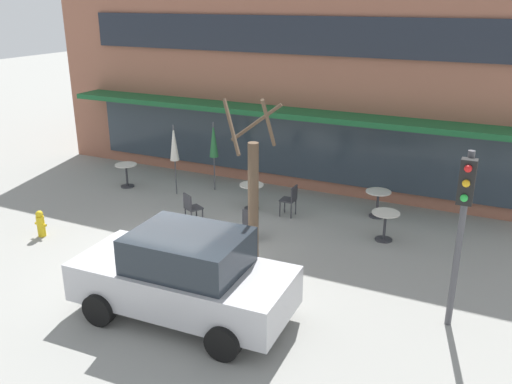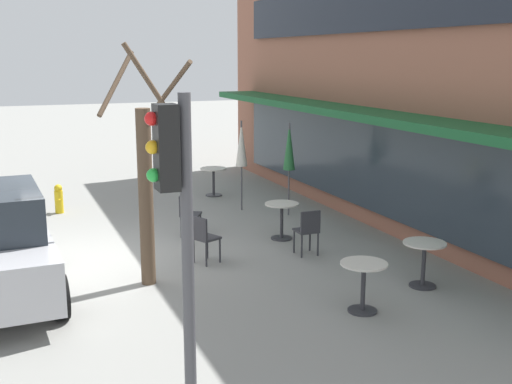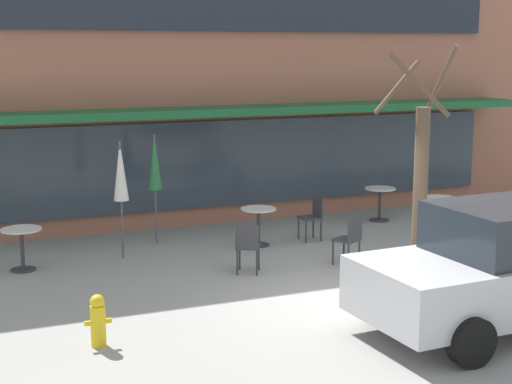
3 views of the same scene
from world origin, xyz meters
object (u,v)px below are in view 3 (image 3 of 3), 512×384
cafe_table_mid_patio (439,209)px  patio_umbrella_cream_folded (121,172)px  cafe_chair_0 (313,215)px  parked_sedan (506,267)px  cafe_table_near_wall (380,198)px  cafe_table_by_tree (22,242)px  fire_hydrant (98,320)px  cafe_chair_2 (350,237)px  patio_umbrella_green_folded (155,163)px  cafe_chair_1 (248,245)px  street_tree (420,180)px  cafe_table_streetside (258,220)px

cafe_table_mid_patio → patio_umbrella_cream_folded: patio_umbrella_cream_folded is taller
cafe_table_mid_patio → cafe_chair_0: 2.80m
parked_sedan → cafe_table_near_wall: bearing=72.5°
cafe_table_by_tree → fire_hydrant: cafe_table_by_tree is taller
cafe_chair_2 → fire_hydrant: bearing=-157.2°
cafe_table_near_wall → cafe_chair_2: 3.89m
patio_umbrella_green_folded → cafe_chair_1: bearing=-72.7°
cafe_chair_1 → cafe_chair_2: (1.89, -0.23, 0.00)m
patio_umbrella_green_folded → cafe_chair_1: (0.85, -2.74, -1.10)m
cafe_chair_0 → street_tree: street_tree is taller
cafe_table_streetside → fire_hydrant: 5.74m
cafe_chair_0 → fire_hydrant: size_ratio=1.26×
cafe_table_by_tree → patio_umbrella_cream_folded: patio_umbrella_cream_folded is taller
cafe_table_streetside → cafe_chair_0: 1.21m
cafe_chair_1 → cafe_table_streetside: bearing=61.4°
cafe_table_mid_patio → cafe_chair_1: bearing=-165.4°
cafe_table_streetside → cafe_table_mid_patio: size_ratio=1.00×
cafe_table_streetside → patio_umbrella_cream_folded: bearing=177.2°
cafe_table_mid_patio → parked_sedan: size_ratio=0.18×
cafe_chair_1 → patio_umbrella_cream_folded: bearing=132.9°
cafe_chair_0 → cafe_chair_2: 1.99m
cafe_chair_0 → parked_sedan: parked_sedan is taller
cafe_table_by_tree → street_tree: (6.10, -3.13, 1.19)m
cafe_table_streetside → street_tree: size_ratio=0.19×
patio_umbrella_cream_folded → parked_sedan: size_ratio=0.52×
patio_umbrella_cream_folded → fire_hydrant: (-1.34, -4.20, -1.27)m
cafe_table_streetside → cafe_table_mid_patio: (3.98, -0.46, 0.00)m
cafe_table_streetside → parked_sedan: 5.76m
cafe_chair_2 → street_tree: street_tree is taller
cafe_table_mid_patio → patio_umbrella_green_folded: bearing=165.9°
patio_umbrella_cream_folded → cafe_table_by_tree: bearing=-176.0°
cafe_table_streetside → cafe_chair_1: (-0.95, -1.75, 0.01)m
cafe_table_streetside → cafe_table_mid_patio: bearing=-6.6°
cafe_table_by_tree → cafe_chair_2: 5.81m
cafe_table_by_tree → cafe_table_near_wall: bearing=7.2°
cafe_chair_0 → parked_sedan: 5.60m
cafe_table_near_wall → patio_umbrella_cream_folded: (-6.13, -0.88, 1.11)m
cafe_table_streetside → patio_umbrella_cream_folded: (-2.70, 0.13, 1.11)m
cafe_table_near_wall → fire_hydrant: (-7.47, -5.08, -0.16)m
cafe_table_by_tree → cafe_table_mid_patio: size_ratio=1.00×
cafe_chair_2 → parked_sedan: 3.66m
street_tree → cafe_table_streetside: bearing=116.8°
patio_umbrella_green_folded → cafe_chair_0: size_ratio=2.47×
patio_umbrella_cream_folded → cafe_chair_2: size_ratio=2.47×
cafe_table_mid_patio → patio_umbrella_cream_folded: bearing=174.9°
parked_sedan → cafe_table_by_tree: bearing=136.3°
cafe_table_near_wall → patio_umbrella_cream_folded: patio_umbrella_cream_folded is taller
cafe_table_near_wall → patio_umbrella_cream_folded: size_ratio=0.35×
cafe_table_by_tree → cafe_table_mid_patio: bearing=-3.1°
patio_umbrella_green_folded → fire_hydrant: (-2.24, -5.06, -1.27)m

